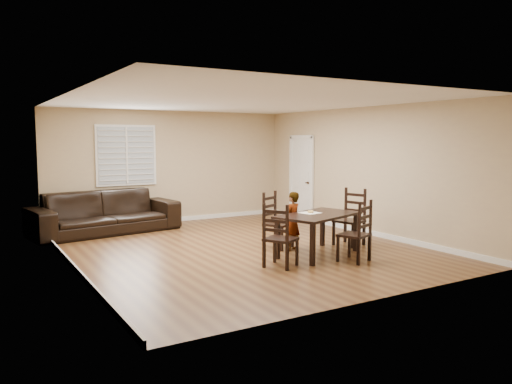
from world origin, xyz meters
TOP-DOWN VIEW (x-y plane):
  - ground at (0.00, 0.00)m, footprint 7.00×7.00m
  - room at (0.04, 0.18)m, footprint 6.04×7.04m
  - dining_table at (0.90, -1.16)m, footprint 1.74×1.32m
  - chair_near at (0.56, -0.23)m, footprint 0.62×0.60m
  - chair_far at (1.17, -1.95)m, footprint 0.59×0.57m
  - chair_left at (-0.22, -1.57)m, footprint 0.61×0.62m
  - chair_right at (2.03, -0.79)m, footprint 0.57×0.59m
  - child at (0.71, -0.63)m, footprint 0.46×0.37m
  - napkin at (0.84, -1.00)m, footprint 0.36×0.36m
  - donut at (0.86, -0.99)m, footprint 0.11×0.11m
  - sofa at (-1.77, 2.83)m, footprint 3.22×1.65m

SIDE VIEW (x-z plane):
  - ground at x=0.00m, z-range 0.00..0.00m
  - sofa at x=-1.77m, z-range 0.00..0.90m
  - chair_left at x=-0.22m, z-range -0.05..0.98m
  - chair_far at x=1.17m, z-range -0.05..0.98m
  - chair_near at x=0.56m, z-range -0.05..1.00m
  - chair_right at x=2.03m, z-range -0.05..1.03m
  - child at x=0.71m, z-range 0.00..1.07m
  - dining_table at x=0.90m, z-range 0.27..1.00m
  - napkin at x=0.84m, z-range 0.73..0.73m
  - donut at x=0.86m, z-range 0.73..0.77m
  - room at x=0.04m, z-range 0.45..3.17m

